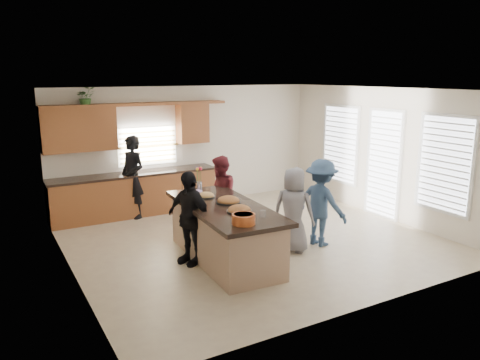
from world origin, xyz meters
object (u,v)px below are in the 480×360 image
island (225,234)px  woman_left_back (133,177)px  woman_left_front (189,218)px  salad_bowl (244,218)px  woman_right_front (294,210)px  woman_left_mid (220,195)px  woman_right_back (321,203)px

island → woman_left_back: 3.18m
woman_left_front → woman_left_back: bearing=158.2°
island → salad_bowl: salad_bowl is taller
woman_right_front → island: bearing=40.8°
salad_bowl → woman_left_back: bearing=95.5°
island → woman_left_front: bearing=167.8°
woman_left_mid → island: bearing=-2.1°
woman_right_front → woman_right_back: bearing=-125.5°
woman_left_back → woman_left_mid: size_ratio=1.17×
woman_left_mid → woman_right_front: 1.62m
woman_left_back → woman_left_mid: (1.16, -1.88, -0.13)m
island → woman_right_back: 1.90m
salad_bowl → woman_left_mid: woman_left_mid is taller
woman_left_back → woman_right_front: 3.82m
salad_bowl → woman_left_back: 4.12m
woman_left_front → woman_left_mid: bearing=110.9°
salad_bowl → woman_left_back: size_ratio=0.19×
island → salad_bowl: bearing=-98.9°
island → woman_right_back: woman_right_back is taller
woman_left_back → woman_right_back: woman_left_back is taller
island → woman_right_front: woman_right_front is taller
island → woman_left_front: (-0.57, 0.16, 0.33)m
salad_bowl → woman_left_back: (-0.40, 4.10, -0.13)m
salad_bowl → woman_left_front: 1.24m
woman_left_mid → woman_left_front: (-1.11, -1.06, 0.01)m
woman_left_mid → woman_right_front: woman_left_mid is taller
woman_left_mid → woman_left_front: 1.53m
island → woman_left_mid: (0.54, 1.21, 0.32)m
island → salad_bowl: 1.18m
island → woman_left_mid: bearing=69.0°
island → woman_left_back: (-0.61, 3.09, 0.45)m
woman_left_back → woman_right_back: bearing=14.5°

